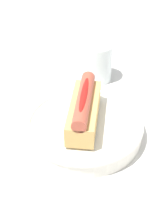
# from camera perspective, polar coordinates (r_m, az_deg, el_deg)

# --- Properties ---
(ground_plane) EXTENTS (2.40, 2.40, 0.00)m
(ground_plane) POSITION_cam_1_polar(r_m,az_deg,el_deg) (0.65, 0.80, -4.35)
(ground_plane) COLOR beige
(serving_bowl) EXTENTS (0.23, 0.23, 0.04)m
(serving_bowl) POSITION_cam_1_polar(r_m,az_deg,el_deg) (0.64, 0.00, -2.59)
(serving_bowl) COLOR silver
(serving_bowl) RESTS_ON ground_plane
(hotdog_front) EXTENTS (0.15, 0.07, 0.06)m
(hotdog_front) POSITION_cam_1_polar(r_m,az_deg,el_deg) (0.61, 0.00, 0.57)
(hotdog_front) COLOR tan
(hotdog_front) RESTS_ON serving_bowl
(water_glass) EXTENTS (0.07, 0.07, 0.09)m
(water_glass) POSITION_cam_1_polar(r_m,az_deg,el_deg) (0.79, 2.27, 8.24)
(water_glass) COLOR white
(water_glass) RESTS_ON ground_plane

